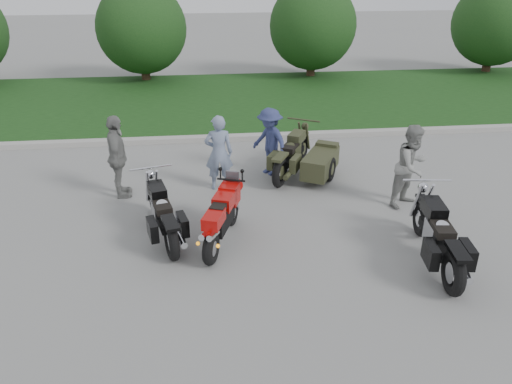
{
  "coord_description": "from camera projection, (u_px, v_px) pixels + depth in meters",
  "views": [
    {
      "loc": [
        -0.68,
        -7.76,
        4.94
      ],
      "look_at": [
        0.25,
        0.8,
        0.8
      ],
      "focal_mm": 35.0,
      "sensor_mm": 36.0,
      "label": 1
    }
  ],
  "objects": [
    {
      "name": "ground",
      "position": [
        247.0,
        251.0,
        9.16
      ],
      "size": [
        80.0,
        80.0,
        0.0
      ],
      "primitive_type": "plane",
      "color": "gray",
      "rests_on": "ground"
    },
    {
      "name": "person_denim",
      "position": [
        270.0,
        142.0,
        12.01
      ],
      "size": [
        1.12,
        1.23,
        1.65
      ],
      "primitive_type": "imported",
      "rotation": [
        0.0,
        0.0,
        -0.95
      ],
      "color": "navy",
      "rests_on": "ground"
    },
    {
      "name": "person_back",
      "position": [
        117.0,
        157.0,
        10.83
      ],
      "size": [
        0.56,
        1.13,
        1.86
      ],
      "primitive_type": "imported",
      "rotation": [
        0.0,
        0.0,
        1.67
      ],
      "color": "gray",
      "rests_on": "ground"
    },
    {
      "name": "tree_mid_left",
      "position": [
        141.0,
        28.0,
        20.01
      ],
      "size": [
        3.6,
        3.6,
        4.0
      ],
      "color": "#3F2B1C",
      "rests_on": "ground"
    },
    {
      "name": "tree_mid_right",
      "position": [
        313.0,
        26.0,
        20.69
      ],
      "size": [
        3.6,
        3.6,
        4.0
      ],
      "color": "#3F2B1C",
      "rests_on": "ground"
    },
    {
      "name": "person_grey",
      "position": [
        412.0,
        166.0,
        10.47
      ],
      "size": [
        1.1,
        1.05,
        1.79
      ],
      "primitive_type": "imported",
      "rotation": [
        0.0,
        0.0,
        0.6
      ],
      "color": "gray",
      "rests_on": "ground"
    },
    {
      "name": "sportbike_red",
      "position": [
        221.0,
        217.0,
        9.13
      ],
      "size": [
        0.84,
        1.97,
        0.96
      ],
      "rotation": [
        0.0,
        0.0,
        -0.33
      ],
      "color": "black",
      "rests_on": "ground"
    },
    {
      "name": "cruiser_sidecar",
      "position": [
        308.0,
        160.0,
        11.96
      ],
      "size": [
        1.86,
        2.3,
        0.95
      ],
      "rotation": [
        0.0,
        0.0,
        -0.5
      ],
      "color": "black",
      "rests_on": "ground"
    },
    {
      "name": "tree_far_right",
      "position": [
        495.0,
        23.0,
        21.47
      ],
      "size": [
        3.6,
        3.6,
        4.0
      ],
      "color": "#3F2B1C",
      "rests_on": "ground"
    },
    {
      "name": "curb",
      "position": [
        228.0,
        138.0,
        14.5
      ],
      "size": [
        60.0,
        0.3,
        0.15
      ],
      "primitive_type": "cube",
      "color": "#A3A099",
      "rests_on": "ground"
    },
    {
      "name": "grass_strip",
      "position": [
        222.0,
        100.0,
        18.22
      ],
      "size": [
        60.0,
        8.0,
        0.14
      ],
      "primitive_type": "cube",
      "color": "#22521C",
      "rests_on": "ground"
    },
    {
      "name": "cruiser_right",
      "position": [
        439.0,
        239.0,
        8.54
      ],
      "size": [
        0.56,
        2.57,
        0.99
      ],
      "rotation": [
        0.0,
        0.0,
        -0.12
      ],
      "color": "black",
      "rests_on": "ground"
    },
    {
      "name": "person_stripe",
      "position": [
        219.0,
        153.0,
        11.21
      ],
      "size": [
        0.64,
        0.43,
        1.75
      ],
      "primitive_type": "imported",
      "rotation": [
        0.0,
        0.0,
        3.13
      ],
      "color": "gray",
      "rests_on": "ground"
    },
    {
      "name": "cruiser_left",
      "position": [
        163.0,
        216.0,
        9.36
      ],
      "size": [
        0.83,
        2.38,
        0.93
      ],
      "rotation": [
        0.0,
        0.0,
        0.25
      ],
      "color": "black",
      "rests_on": "ground"
    }
  ]
}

